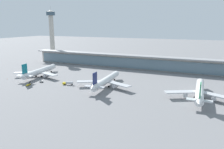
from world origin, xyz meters
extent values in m
plane|color=slate|center=(0.00, 0.00, 0.00)|extent=(1200.00, 1200.00, 0.00)
cylinder|color=white|center=(-72.20, 6.64, 4.96)|extent=(12.57, 49.80, 5.23)
cone|color=white|center=(-76.21, 33.22, 4.96)|extent=(5.77, 5.42, 5.12)
cone|color=white|center=(-68.23, -19.68, 5.48)|extent=(5.51, 6.39, 4.71)
cube|color=black|center=(-75.77, 30.26, 5.87)|extent=(4.20, 2.72, 0.63)
cube|color=#B7BABF|center=(-82.66, 0.46, 4.04)|extent=(21.83, 17.54, 0.63)
cube|color=#B7BABF|center=(-60.38, 3.82, 4.04)|extent=(23.23, 12.25, 0.63)
cylinder|color=silver|center=(-79.91, 0.34, 2.24)|extent=(3.42, 4.17, 2.88)
cylinder|color=silver|center=(-62.97, 2.90, 2.24)|extent=(3.42, 4.17, 2.88)
cube|color=#0F6B7A|center=(-68.90, -15.20, 11.63)|extent=(1.57, 6.33, 8.11)
cube|color=#B7BABF|center=(-68.77, -16.09, 5.74)|extent=(14.85, 6.07, 0.45)
cylinder|color=black|center=(-74.65, 3.53, 0.63)|extent=(1.26, 1.41, 1.26)
cylinder|color=black|center=(-68.94, 4.40, 0.63)|extent=(1.26, 1.41, 1.26)
cylinder|color=black|center=(-75.16, 26.25, 0.63)|extent=(1.26, 1.41, 1.26)
cylinder|color=white|center=(-0.06, 1.25, 4.96)|extent=(8.68, 49.82, 5.23)
cone|color=white|center=(-1.94, 28.07, 4.96)|extent=(5.44, 5.05, 5.12)
cone|color=white|center=(1.80, -25.30, 5.48)|extent=(5.10, 6.07, 4.71)
cube|color=black|center=(-1.73, 25.08, 5.87)|extent=(4.06, 2.43, 0.63)
cube|color=#B7BABF|center=(-10.98, -4.07, 4.04)|extent=(22.40, 16.27, 0.63)
cube|color=#B7BABF|center=(11.50, -2.50, 4.04)|extent=(23.06, 13.79, 0.63)
cylinder|color=silver|center=(-8.25, -4.41, 2.24)|extent=(3.14, 3.98, 2.88)
cylinder|color=silver|center=(8.84, -3.21, 2.24)|extent=(3.14, 3.98, 2.88)
cube|color=#141E51|center=(1.48, -20.78, 11.63)|extent=(1.07, 6.34, 8.11)
cube|color=#B7BABF|center=(1.55, -21.68, 5.74)|extent=(14.66, 4.97, 0.45)
cylinder|color=black|center=(-2.75, -1.65, 0.63)|extent=(1.17, 1.33, 1.26)
cylinder|color=black|center=(3.01, -1.24, 0.63)|extent=(1.17, 1.33, 1.26)
cylinder|color=black|center=(-1.45, 21.04, 0.63)|extent=(1.17, 1.33, 1.26)
cylinder|color=white|center=(69.43, 0.96, 4.96)|extent=(6.55, 49.70, 5.23)
cone|color=white|center=(68.71, 27.83, 4.96)|extent=(5.25, 4.84, 5.12)
cone|color=white|center=(70.13, -25.65, 5.48)|extent=(4.86, 5.87, 4.71)
cube|color=black|center=(68.79, 24.84, 5.87)|extent=(3.98, 2.27, 0.63)
cube|color=#B7BABF|center=(58.28, -3.89, 4.04)|extent=(22.65, 15.53, 0.63)
cube|color=#B7BABF|center=(80.81, -3.29, 4.04)|extent=(22.90, 14.59, 0.63)
cylinder|color=silver|center=(61.00, -4.34, 2.24)|extent=(2.98, 3.86, 2.88)
cylinder|color=silver|center=(78.12, -3.89, 2.24)|extent=(2.98, 3.86, 2.88)
cube|color=#14703D|center=(70.01, -21.11, 11.63)|extent=(0.80, 6.32, 8.11)
cube|color=#B7BABF|center=(70.04, -22.02, 5.74)|extent=(14.52, 4.35, 0.45)
cylinder|color=black|center=(66.61, -1.82, 0.63)|extent=(1.11, 1.29, 1.26)
cylinder|color=black|center=(72.38, -1.66, 0.63)|extent=(1.11, 1.29, 1.26)
cylinder|color=black|center=(68.90, 20.79, 0.63)|extent=(1.11, 1.29, 1.26)
cube|color=yellow|center=(-58.67, -22.68, 0.75)|extent=(3.13, 5.12, 0.60)
cube|color=black|center=(-59.38, -20.36, 1.84)|extent=(2.02, 4.04, 1.72)
cylinder|color=black|center=(-59.96, -21.32, 0.45)|extent=(0.53, 0.94, 0.90)
cylinder|color=black|center=(-58.37, -20.83, 0.45)|extent=(0.53, 0.94, 0.90)
cylinder|color=black|center=(-58.97, -24.53, 0.45)|extent=(0.53, 0.94, 0.90)
cylinder|color=black|center=(-57.39, -24.05, 0.45)|extent=(0.53, 0.94, 0.90)
cube|color=silver|center=(-55.92, -10.60, 0.90)|extent=(3.18, 2.61, 0.90)
cube|color=black|center=(-56.19, -10.73, 1.70)|extent=(0.94, 0.94, 0.70)
cylinder|color=black|center=(-55.38, -9.52, 0.45)|extent=(0.93, 0.66, 0.90)
cylinder|color=black|center=(-54.73, -10.78, 0.45)|extent=(0.93, 0.66, 0.90)
cylinder|color=black|center=(-57.12, -10.41, 0.45)|extent=(0.93, 0.66, 0.90)
cylinder|color=black|center=(-56.47, -11.68, 0.45)|extent=(0.93, 0.66, 0.90)
cube|color=yellow|center=(-33.75, -8.80, 1.20)|extent=(2.47, 2.78, 1.50)
cylinder|color=silver|center=(-29.07, -7.76, 1.90)|extent=(5.92, 3.26, 2.10)
cylinder|color=black|center=(-32.59, -9.67, 0.45)|extent=(0.94, 0.47, 0.90)
cylinder|color=black|center=(-33.06, -7.51, 0.45)|extent=(0.94, 0.47, 0.90)
cylinder|color=black|center=(-27.02, -8.44, 0.45)|extent=(0.94, 0.47, 0.90)
cylinder|color=black|center=(-27.50, -6.28, 0.45)|extent=(0.94, 0.47, 0.90)
cube|color=#B2ADA3|center=(0.00, 79.02, 7.00)|extent=(257.01, 8.00, 14.00)
cube|color=slate|center=(0.00, 74.72, 6.30)|extent=(251.87, 0.50, 11.20)
cube|color=gray|center=(0.00, 77.02, 14.60)|extent=(262.15, 12.80, 1.20)
cylinder|color=#B2ADA3|center=(-132.04, 101.22, 30.13)|extent=(6.40, 6.40, 60.26)
cylinder|color=#384C5B|center=(-132.04, 101.22, 62.76)|extent=(12.00, 12.00, 5.00)
cone|color=#B2ADA3|center=(-132.04, 101.22, 66.46)|extent=(10.20, 10.20, 2.40)
cylinder|color=#99999E|center=(-132.04, 101.22, 70.16)|extent=(0.36, 0.36, 5.00)
cone|color=orange|center=(-71.45, -13.14, 0.35)|extent=(0.44, 0.44, 0.70)
cube|color=black|center=(-71.45, -13.14, 0.02)|extent=(0.62, 0.62, 0.04)
cone|color=orange|center=(-72.95, -10.25, 0.35)|extent=(0.44, 0.44, 0.70)
cube|color=black|center=(-72.95, -10.25, 0.02)|extent=(0.62, 0.62, 0.04)
cone|color=orange|center=(-91.63, -14.59, 0.35)|extent=(0.44, 0.44, 0.70)
cube|color=black|center=(-91.63, -14.59, 0.02)|extent=(0.62, 0.62, 0.04)
camera|label=1|loc=(71.89, -151.33, 48.43)|focal=35.05mm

